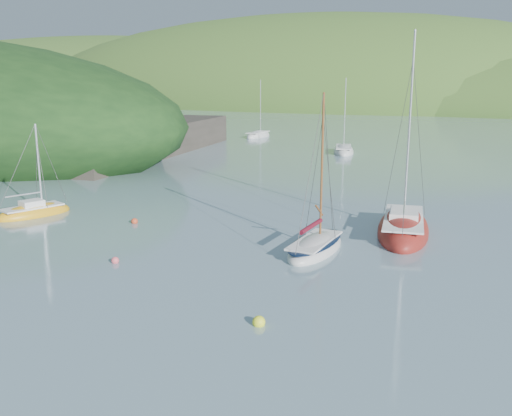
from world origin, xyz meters
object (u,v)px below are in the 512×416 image
at_px(sloop_red, 403,230).
at_px(distant_sloop_a, 344,152).
at_px(distant_sloop_c, 258,136).
at_px(sailboat_yellow, 34,213).
at_px(daysailer_white, 315,247).

height_order(sloop_red, distant_sloop_a, sloop_red).
height_order(sloop_red, distant_sloop_c, sloop_red).
bearing_deg(sailboat_yellow, sloop_red, 33.86).
relative_size(daysailer_white, distant_sloop_a, 0.92).
xyz_separation_m(distant_sloop_a, distant_sloop_c, (-17.34, 11.59, -0.00)).
relative_size(sloop_red, sailboat_yellow, 1.91).
bearing_deg(daysailer_white, sloop_red, 58.31).
height_order(daysailer_white, distant_sloop_a, distant_sloop_a).
height_order(daysailer_white, sailboat_yellow, daysailer_white).
bearing_deg(sailboat_yellow, distant_sloop_c, 117.77).
relative_size(daysailer_white, sloop_red, 0.70).
height_order(daysailer_white, distant_sloop_c, distant_sloop_c).
bearing_deg(distant_sloop_a, daysailer_white, -92.17).
height_order(distant_sloop_a, distant_sloop_c, distant_sloop_a).
bearing_deg(distant_sloop_c, daysailer_white, -61.37).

